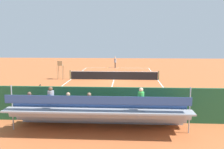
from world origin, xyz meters
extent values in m
plane|color=#BC6033|center=(0.00, 0.00, 0.00)|extent=(60.00, 60.00, 0.00)
cube|color=white|center=(0.00, -11.00, 0.00)|extent=(10.00, 0.10, 0.01)
cube|color=white|center=(0.00, 11.00, 0.00)|extent=(10.00, 0.10, 0.01)
cube|color=white|center=(-5.00, 0.00, 0.00)|extent=(0.10, 22.00, 0.01)
cube|color=white|center=(5.00, 0.00, 0.00)|extent=(0.10, 22.00, 0.01)
cube|color=white|center=(0.00, -6.05, 0.00)|extent=(7.50, 0.10, 0.01)
cube|color=white|center=(0.00, 6.05, 0.00)|extent=(7.50, 0.10, 0.01)
cube|color=white|center=(0.00, 0.00, 0.00)|extent=(0.10, 12.10, 0.01)
cube|color=white|center=(0.00, -11.00, 0.00)|extent=(0.10, 0.30, 0.01)
cube|color=black|center=(0.00, 0.00, 0.46)|extent=(10.00, 0.02, 0.91)
cube|color=white|center=(0.00, 0.00, 0.94)|extent=(10.00, 0.04, 0.06)
cylinder|color=#2D5133|center=(-5.10, 0.00, 0.54)|extent=(0.10, 0.10, 1.07)
cylinder|color=#2D5133|center=(5.10, 0.00, 0.54)|extent=(0.10, 0.10, 1.07)
cube|color=#235633|center=(0.00, 14.00, 1.00)|extent=(18.00, 0.16, 2.00)
cube|color=#9EA0A5|center=(0.00, 14.35, 0.23)|extent=(9.00, 0.10, 0.45)
cube|color=#9EA0A5|center=(0.00, 14.70, 0.41)|extent=(9.00, 0.80, 0.08)
cube|color=#9EA0A5|center=(0.00, 14.32, 0.23)|extent=(9.00, 0.04, 0.45)
cube|color=#335193|center=(0.00, 14.80, 0.83)|extent=(8.60, 0.36, 0.04)
cube|color=#335193|center=(0.00, 14.98, 1.03)|extent=(8.60, 0.03, 0.36)
cube|color=#9EA0A5|center=(0.00, 15.50, 0.86)|extent=(9.00, 0.80, 0.08)
cube|color=#9EA0A5|center=(0.00, 15.12, 0.68)|extent=(9.00, 0.04, 0.45)
cube|color=#335193|center=(0.00, 15.60, 1.28)|extent=(8.60, 0.36, 0.04)
cube|color=#335193|center=(0.00, 15.78, 1.48)|extent=(8.60, 0.03, 0.36)
cube|color=#9EA0A5|center=(0.00, 16.30, 1.31)|extent=(9.00, 0.80, 0.08)
cube|color=#9EA0A5|center=(0.00, 15.92, 1.12)|extent=(9.00, 0.04, 0.45)
cube|color=#335193|center=(0.00, 16.40, 1.73)|extent=(8.60, 0.36, 0.04)
cube|color=#335193|center=(0.00, 16.58, 1.93)|extent=(8.60, 0.03, 0.36)
cylinder|color=#9EA0A5|center=(-4.50, 15.50, 1.18)|extent=(0.06, 0.06, 2.35)
cylinder|color=#9EA0A5|center=(4.50, 15.50, 1.18)|extent=(0.06, 0.06, 2.35)
cube|color=#2D2D33|center=(3.30, 14.63, 0.87)|extent=(0.32, 0.40, 0.12)
cylinder|color=white|center=(3.30, 14.75, 1.16)|extent=(0.30, 0.30, 0.45)
sphere|color=#8C6647|center=(3.30, 14.75, 1.48)|extent=(0.20, 0.20, 0.20)
cube|color=#2D2D33|center=(-2.04, 16.23, 1.77)|extent=(0.32, 0.40, 0.12)
cylinder|color=green|center=(-2.04, 16.35, 2.06)|extent=(0.30, 0.30, 0.45)
sphere|color=beige|center=(-2.04, 16.35, 2.38)|extent=(0.20, 0.20, 0.20)
cube|color=#2D2D33|center=(-1.03, 14.63, 0.87)|extent=(0.32, 0.40, 0.12)
cylinder|color=white|center=(-1.03, 14.75, 1.16)|extent=(0.30, 0.30, 0.45)
sphere|color=tan|center=(-1.03, 14.75, 1.48)|extent=(0.20, 0.20, 0.20)
cube|color=#2D2D33|center=(3.55, 15.43, 1.32)|extent=(0.32, 0.40, 0.12)
cylinder|color=purple|center=(3.55, 15.55, 1.60)|extent=(0.30, 0.30, 0.45)
sphere|color=brown|center=(3.55, 15.55, 1.93)|extent=(0.20, 0.20, 0.20)
cube|color=#2D2D33|center=(-0.15, 14.63, 0.87)|extent=(0.32, 0.40, 0.12)
cylinder|color=green|center=(-0.15, 14.75, 1.16)|extent=(0.30, 0.30, 0.45)
sphere|color=#8C6647|center=(-0.15, 14.75, 1.48)|extent=(0.20, 0.20, 0.20)
cube|color=#2D2D33|center=(0.49, 15.43, 1.32)|extent=(0.32, 0.40, 0.12)
cylinder|color=black|center=(0.49, 15.55, 1.60)|extent=(0.30, 0.30, 0.45)
sphere|color=#8C6647|center=(0.49, 15.55, 1.93)|extent=(0.20, 0.20, 0.20)
cube|color=#2D2D33|center=(2.18, 16.23, 1.77)|extent=(0.32, 0.40, 0.12)
cylinder|color=#9399A3|center=(2.18, 16.35, 2.06)|extent=(0.30, 0.30, 0.45)
sphere|color=brown|center=(2.18, 16.35, 2.38)|extent=(0.20, 0.20, 0.20)
cube|color=#2D2D33|center=(1.55, 15.43, 1.32)|extent=(0.32, 0.40, 0.12)
cylinder|color=green|center=(1.55, 15.55, 1.60)|extent=(0.30, 0.30, 0.45)
sphere|color=tan|center=(1.55, 15.55, 1.93)|extent=(0.20, 0.20, 0.20)
cylinder|color=#A88456|center=(5.90, -0.26, 0.80)|extent=(0.07, 0.07, 1.60)
cylinder|color=#A88456|center=(6.50, -0.26, 0.80)|extent=(0.07, 0.07, 1.60)
cylinder|color=#A88456|center=(5.90, 0.34, 0.80)|extent=(0.07, 0.07, 1.60)
cylinder|color=#A88456|center=(6.50, 0.34, 0.80)|extent=(0.07, 0.07, 1.60)
cube|color=#A88456|center=(6.20, 0.04, 1.63)|extent=(0.56, 0.56, 0.06)
cube|color=#A88456|center=(6.20, 0.28, 1.90)|extent=(0.56, 0.06, 0.48)
cube|color=#A88456|center=(5.94, 0.04, 1.78)|extent=(0.04, 0.48, 0.04)
cube|color=#A88456|center=(6.46, 0.04, 1.78)|extent=(0.04, 0.48, 0.04)
cube|color=#234C2D|center=(-3.33, 13.20, 0.45)|extent=(1.80, 0.40, 0.05)
cylinder|color=#234C2D|center=(-4.08, 13.20, 0.23)|extent=(0.06, 0.06, 0.45)
cylinder|color=#234C2D|center=(-2.58, 13.20, 0.23)|extent=(0.06, 0.06, 0.45)
cube|color=#234C2D|center=(-3.33, 13.38, 0.75)|extent=(1.80, 0.04, 0.36)
cube|color=black|center=(-1.63, 13.40, 0.18)|extent=(0.90, 0.36, 0.36)
cylinder|color=black|center=(0.37, -11.29, 0.42)|extent=(0.14, 0.14, 0.85)
cylinder|color=black|center=(0.35, -11.07, 0.42)|extent=(0.14, 0.14, 0.85)
cylinder|color=#9399A3|center=(0.36, -11.18, 1.15)|extent=(0.39, 0.39, 0.60)
sphere|color=beige|center=(0.36, -11.18, 1.56)|extent=(0.22, 0.22, 0.22)
cylinder|color=beige|center=(0.34, -10.96, 1.65)|extent=(0.26, 0.11, 0.55)
cylinder|color=beige|center=(0.38, -11.39, 1.18)|extent=(0.10, 0.10, 0.50)
cylinder|color=black|center=(1.28, -11.06, 0.01)|extent=(0.26, 0.16, 0.03)
torus|color=#D8CC4C|center=(1.52, -10.93, 0.01)|extent=(0.41, 0.41, 0.02)
cylinder|color=white|center=(1.52, -10.93, 0.01)|extent=(0.25, 0.25, 0.00)
sphere|color=#CCDB33|center=(2.44, -10.60, 0.03)|extent=(0.07, 0.07, 0.07)
cylinder|color=#232328|center=(3.97, 13.22, 0.42)|extent=(0.14, 0.14, 0.85)
cylinder|color=#232328|center=(3.99, 13.01, 0.42)|extent=(0.14, 0.14, 0.85)
cylinder|color=orange|center=(3.98, 13.12, 1.15)|extent=(0.40, 0.40, 0.60)
sphere|color=#8C6647|center=(3.98, 13.12, 1.56)|extent=(0.22, 0.22, 0.22)
cylinder|color=#8C6647|center=(4.00, 12.90, 1.65)|extent=(0.26, 0.12, 0.55)
cylinder|color=#8C6647|center=(3.95, 13.33, 1.18)|extent=(0.10, 0.10, 0.50)
camera|label=1|loc=(-1.32, 27.13, 4.71)|focal=38.40mm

